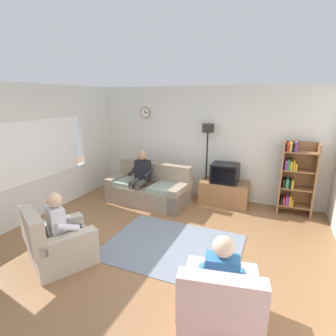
# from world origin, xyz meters

# --- Properties ---
(ground_plane) EXTENTS (12.00, 12.00, 0.00)m
(ground_plane) POSITION_xyz_m (0.00, 0.00, 0.00)
(ground_plane) COLOR #8C603D
(back_wall_assembly) EXTENTS (6.20, 0.17, 2.70)m
(back_wall_assembly) POSITION_xyz_m (-0.00, 2.66, 1.35)
(back_wall_assembly) COLOR silver
(back_wall_assembly) RESTS_ON ground_plane
(left_wall_assembly) EXTENTS (0.12, 5.80, 2.70)m
(left_wall_assembly) POSITION_xyz_m (-2.86, 0.03, 1.34)
(left_wall_assembly) COLOR silver
(left_wall_assembly) RESTS_ON ground_plane
(couch) EXTENTS (1.96, 1.02, 0.90)m
(couch) POSITION_xyz_m (-1.03, 1.64, 0.31)
(couch) COLOR gray
(couch) RESTS_ON ground_plane
(tv_stand) EXTENTS (1.10, 0.56, 0.54)m
(tv_stand) POSITION_xyz_m (0.63, 2.25, 0.27)
(tv_stand) COLOR olive
(tv_stand) RESTS_ON ground_plane
(tv) EXTENTS (0.60, 0.49, 0.44)m
(tv) POSITION_xyz_m (0.63, 2.23, 0.76)
(tv) COLOR black
(tv) RESTS_ON tv_stand
(bookshelf) EXTENTS (0.68, 0.36, 1.56)m
(bookshelf) POSITION_xyz_m (2.08, 2.32, 0.80)
(bookshelf) COLOR olive
(bookshelf) RESTS_ON ground_plane
(floor_lamp) EXTENTS (0.28, 0.28, 1.85)m
(floor_lamp) POSITION_xyz_m (0.17, 2.35, 1.45)
(floor_lamp) COLOR black
(floor_lamp) RESTS_ON ground_plane
(armchair_near_window) EXTENTS (1.13, 1.16, 0.90)m
(armchair_near_window) POSITION_xyz_m (-1.17, -1.01, 0.29)
(armchair_near_window) COLOR #BCAD99
(armchair_near_window) RESTS_ON ground_plane
(armchair_near_bookshelf) EXTENTS (0.95, 1.02, 0.90)m
(armchair_near_bookshelf) POSITION_xyz_m (1.31, -1.26, 0.29)
(armchair_near_bookshelf) COLOR beige
(armchair_near_bookshelf) RESTS_ON ground_plane
(area_rug) EXTENTS (2.20, 1.70, 0.01)m
(area_rug) POSITION_xyz_m (0.24, 0.06, 0.01)
(area_rug) COLOR slate
(area_rug) RESTS_ON ground_plane
(person_on_couch) EXTENTS (0.53, 0.56, 1.24)m
(person_on_couch) POSITION_xyz_m (-1.18, 1.53, 0.70)
(person_on_couch) COLOR black
(person_on_couch) RESTS_ON ground_plane
(person_in_left_armchair) EXTENTS (0.61, 0.63, 1.12)m
(person_in_left_armchair) POSITION_xyz_m (-1.12, -0.93, 0.60)
(person_in_left_armchair) COLOR silver
(person_in_left_armchair) RESTS_ON ground_plane
(person_in_right_armchair) EXTENTS (0.56, 0.59, 1.12)m
(person_in_right_armchair) POSITION_xyz_m (1.30, -1.17, 0.60)
(person_in_right_armchair) COLOR #3372B2
(person_in_right_armchair) RESTS_ON ground_plane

